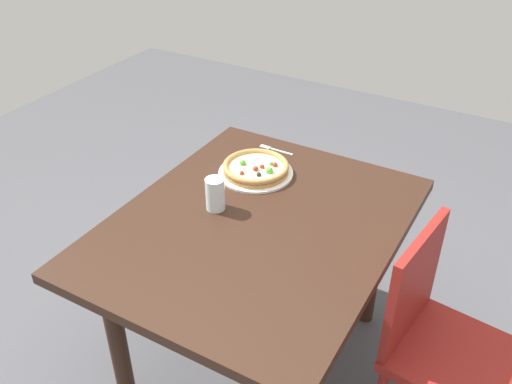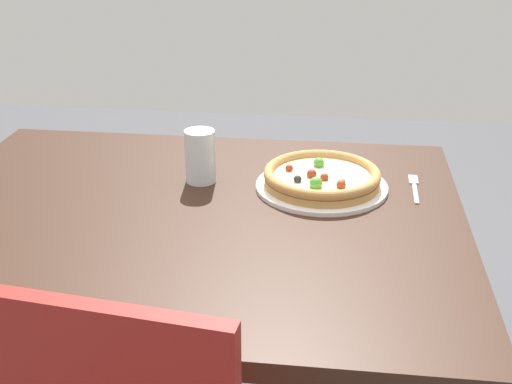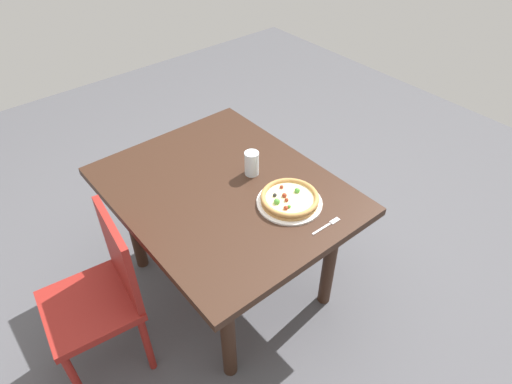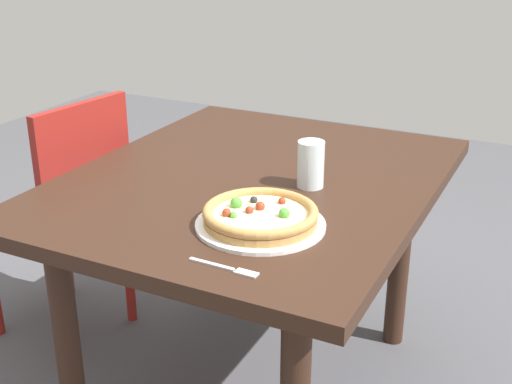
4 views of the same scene
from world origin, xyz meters
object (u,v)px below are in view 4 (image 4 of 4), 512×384
Objects in this scene: plate at (260,225)px; drinking_glass at (310,164)px; chair_near at (66,211)px; pizza at (260,215)px; dining_table at (252,207)px; fork at (229,269)px.

drinking_glass is at bearing 178.36° from plate.
drinking_glass is at bearing -82.39° from chair_near.
chair_near reaches higher than pizza.
pizza is 0.29m from drinking_glass.
chair_near is 0.96m from plate.
chair_near is at bearing -107.98° from plate.
plate reaches higher than dining_table.
plate is at bearing 66.74° from pizza.
dining_table is 1.39× the size of chair_near.
drinking_glass reaches higher than fork.
plate is 0.22m from fork.
pizza is 0.23m from fork.
pizza is at bearing -1.77° from drinking_glass.
plate is 0.03m from pizza.
drinking_glass is at bearing 89.25° from dining_table.
plate reaches higher than fork.
pizza reaches higher than plate.
dining_table is 4.42× the size of pizza.
fork is at bearing 21.61° from dining_table.
drinking_glass is at bearing 178.23° from pizza.
plate is (0.29, 0.88, 0.25)m from chair_near.
chair_near is 3.17× the size of pizza.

